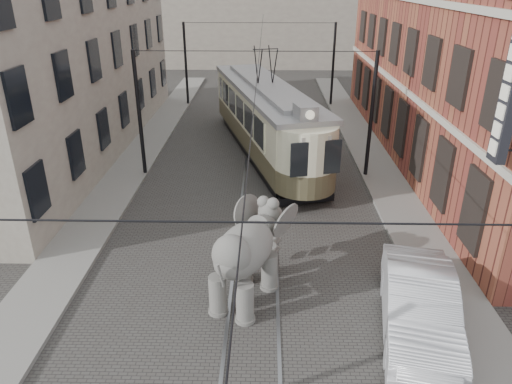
{
  "coord_description": "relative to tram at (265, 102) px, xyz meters",
  "views": [
    {
      "loc": [
        0.32,
        -15.65,
        8.96
      ],
      "look_at": [
        -0.0,
        -0.53,
        2.1
      ],
      "focal_mm": 33.47,
      "sensor_mm": 36.0,
      "label": 1
    }
  ],
  "objects": [
    {
      "name": "stucco_building",
      "position": [
        -11.27,
        0.51,
        2.19
      ],
      "size": [
        7.0,
        24.0,
        10.0
      ],
      "primitive_type": "cube",
      "color": "gray",
      "rests_on": "ground"
    },
    {
      "name": "tram",
      "position": [
        0.0,
        0.0,
        0.0
      ],
      "size": [
        6.55,
        14.44,
        5.62
      ],
      "primitive_type": null,
      "rotation": [
        0.0,
        0.0,
        0.27
      ],
      "color": "beige",
      "rests_on": "ground"
    },
    {
      "name": "brick_building",
      "position": [
        10.73,
        -0.49,
        3.19
      ],
      "size": [
        8.0,
        26.0,
        12.0
      ],
      "primitive_type": "cube",
      "color": "maroon",
      "rests_on": "ground"
    },
    {
      "name": "sidewalk_right",
      "position": [
        5.73,
        -9.49,
        -2.74
      ],
      "size": [
        2.0,
        60.0,
        0.15
      ],
      "primitive_type": "cube",
      "color": "slate",
      "rests_on": "ground"
    },
    {
      "name": "tram_rails",
      "position": [
        -0.27,
        -9.49,
        -2.8
      ],
      "size": [
        1.54,
        80.0,
        0.02
      ],
      "primitive_type": null,
      "color": "slate",
      "rests_on": "ground"
    },
    {
      "name": "parked_car",
      "position": [
        4.23,
        -14.64,
        -1.95
      ],
      "size": [
        2.77,
        5.46,
        1.72
      ],
      "primitive_type": "imported",
      "rotation": [
        0.0,
        0.0,
        -0.19
      ],
      "color": "#B7B7BD",
      "rests_on": "ground"
    },
    {
      "name": "sidewalk_left",
      "position": [
        -6.77,
        -9.49,
        -2.74
      ],
      "size": [
        2.0,
        60.0,
        0.15
      ],
      "primitive_type": "cube",
      "color": "slate",
      "rests_on": "ground"
    },
    {
      "name": "ground",
      "position": [
        -0.27,
        -9.49,
        -2.81
      ],
      "size": [
        120.0,
        120.0,
        0.0
      ],
      "primitive_type": "plane",
      "color": "#3B3936"
    },
    {
      "name": "catenary",
      "position": [
        -0.47,
        -4.49,
        0.19
      ],
      "size": [
        11.0,
        30.2,
        6.0
      ],
      "primitive_type": null,
      "color": "black",
      "rests_on": "ground"
    },
    {
      "name": "elephant",
      "position": [
        -0.55,
        -13.3,
        -1.45
      ],
      "size": [
        4.03,
        5.06,
        2.73
      ],
      "primitive_type": null,
      "rotation": [
        0.0,
        0.0,
        -0.41
      ],
      "color": "#5D5C56",
      "rests_on": "ground"
    }
  ]
}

